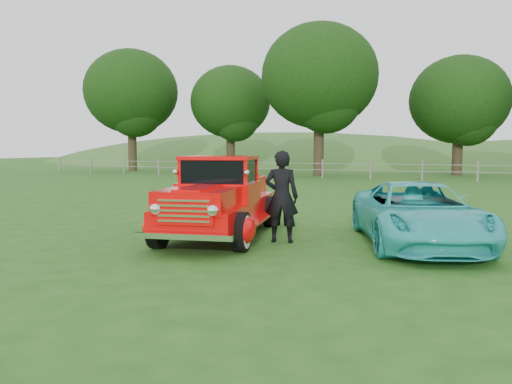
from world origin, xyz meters
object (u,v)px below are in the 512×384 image
(tree_mid_west, at_px, (231,102))
(man, at_px, (282,197))
(teal_sedan, at_px, (417,214))
(tree_near_west, at_px, (319,76))
(tree_far_west, at_px, (131,92))
(red_pickup, at_px, (220,201))
(tree_near_east, at_px, (459,100))

(tree_mid_west, relative_size, man, 4.44)
(tree_mid_west, xyz_separation_m, teal_sedan, (15.85, -26.48, -4.92))
(tree_near_west, xyz_separation_m, teal_sedan, (7.85, -23.48, -6.17))
(tree_far_west, bearing_deg, red_pickup, -51.75)
(tree_far_west, distance_m, teal_sedan, 34.67)
(tree_mid_west, relative_size, red_pickup, 1.63)
(man, bearing_deg, teal_sedan, -174.50)
(tree_far_west, height_order, man, tree_far_west)
(tree_far_west, distance_m, tree_near_east, 25.21)
(tree_far_west, bearing_deg, man, -49.91)
(red_pickup, bearing_deg, tree_near_east, 69.91)
(tree_far_west, bearing_deg, tree_near_east, 6.84)
(tree_near_east, bearing_deg, teal_sedan, -92.40)
(tree_mid_west, xyz_separation_m, red_pickup, (11.73, -27.02, -4.75))
(tree_near_east, relative_size, man, 4.37)
(tree_far_west, relative_size, tree_near_west, 0.95)
(tree_mid_west, xyz_separation_m, man, (13.21, -27.19, -4.60))
(tree_mid_west, distance_m, red_pickup, 29.84)
(tree_near_east, xyz_separation_m, man, (-3.79, -28.19, -4.30))
(tree_near_east, distance_m, teal_sedan, 27.88)
(tree_near_west, xyz_separation_m, man, (5.21, -24.19, -5.84))
(tree_far_west, distance_m, tree_near_west, 16.03)
(tree_near_east, bearing_deg, tree_mid_west, -176.63)
(red_pickup, distance_m, teal_sedan, 4.16)
(tree_near_west, relative_size, red_pickup, 2.00)
(tree_mid_west, bearing_deg, tree_near_east, 3.37)
(tree_mid_west, height_order, tree_near_east, tree_mid_west)
(tree_mid_west, height_order, red_pickup, tree_mid_west)
(tree_near_east, relative_size, red_pickup, 1.60)
(tree_near_east, height_order, man, tree_near_east)
(tree_mid_west, relative_size, tree_near_west, 0.81)
(tree_mid_west, bearing_deg, teal_sedan, -59.09)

